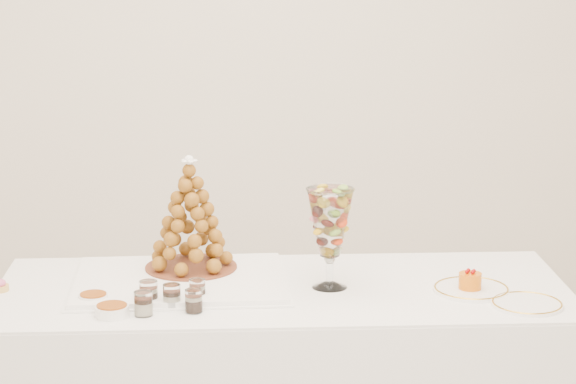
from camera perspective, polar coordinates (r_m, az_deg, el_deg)
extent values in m
cube|color=silver|center=(5.21, -2.26, 8.88)|extent=(4.50, 0.04, 2.80)
cube|color=silver|center=(1.28, 6.81, -5.35)|extent=(4.50, 0.04, 2.80)
cube|color=white|center=(3.56, -0.28, -4.95)|extent=(1.84, 0.79, 0.01)
cube|color=white|center=(3.61, -5.51, -4.50)|extent=(0.67, 0.50, 0.02)
cylinder|color=white|center=(3.57, 2.12, -4.71)|extent=(0.11, 0.11, 0.02)
cylinder|color=white|center=(3.55, 2.13, -3.97)|extent=(0.02, 0.02, 0.08)
sphere|color=white|center=(3.54, 2.13, -3.37)|extent=(0.04, 0.04, 0.04)
cylinder|color=white|center=(3.57, 9.29, -4.91)|extent=(0.24, 0.24, 0.01)
cylinder|color=white|center=(3.47, 12.05, -5.59)|extent=(0.22, 0.22, 0.01)
cylinder|color=white|center=(3.42, -7.10, -5.12)|extent=(0.07, 0.07, 0.08)
cylinder|color=white|center=(3.39, -5.92, -5.28)|extent=(0.06, 0.06, 0.07)
cylinder|color=white|center=(3.45, -4.63, -4.97)|extent=(0.06, 0.06, 0.07)
cylinder|color=white|center=(3.33, -7.36, -5.64)|extent=(0.06, 0.06, 0.07)
cylinder|color=white|center=(3.35, -4.81, -5.53)|extent=(0.06, 0.06, 0.07)
cylinder|color=white|center=(3.46, -9.86, -5.38)|extent=(0.09, 0.09, 0.03)
cylinder|color=white|center=(3.35, -8.93, -5.99)|extent=(0.10, 0.10, 0.03)
cylinder|color=brown|center=(3.70, -4.94, -3.81)|extent=(0.30, 0.30, 0.01)
cone|color=brown|center=(3.65, -5.00, -1.06)|extent=(0.27, 0.27, 0.36)
sphere|color=white|center=(3.61, -5.05, 1.56)|extent=(0.04, 0.04, 0.04)
cylinder|color=orange|center=(3.56, 9.23, -4.48)|extent=(0.07, 0.07, 0.05)
sphere|color=#980605|center=(3.56, 9.42, -3.97)|extent=(0.01, 0.01, 0.01)
sphere|color=#980605|center=(3.56, 9.15, -3.94)|extent=(0.01, 0.01, 0.01)
sphere|color=#980605|center=(3.54, 9.08, -4.02)|extent=(0.01, 0.01, 0.01)
sphere|color=#980605|center=(3.54, 9.36, -4.05)|extent=(0.01, 0.01, 0.01)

